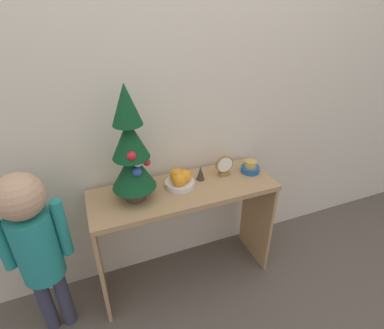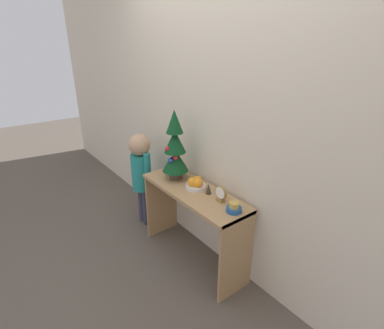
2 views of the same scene
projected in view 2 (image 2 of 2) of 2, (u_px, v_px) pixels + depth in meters
The scene contains 9 objects.
ground_plane at pixel (177, 265), 2.62m from camera, with size 12.00×12.00×0.00m, color brown.
back_wall at pixel (217, 119), 2.37m from camera, with size 7.00×0.05×2.50m, color beige.
console_table at pixel (194, 207), 2.52m from camera, with size 1.05×0.37×0.69m.
mini_tree at pixel (175, 148), 2.55m from camera, with size 0.23×0.23×0.62m.
fruit_bowl at pixel (196, 183), 2.47m from camera, with size 0.17×0.17×0.10m.
singing_bowl at pixel (234, 208), 2.14m from camera, with size 0.11×0.11×0.08m.
desk_clock at pixel (221, 194), 2.26m from camera, with size 0.11×0.04×0.13m.
figurine at pixel (208, 189), 2.38m from camera, with size 0.05×0.05×0.09m.
child_figure at pixel (141, 168), 3.01m from camera, with size 0.31×0.21×0.99m.
Camera 2 is at (1.73, -1.16, 1.83)m, focal length 28.00 mm.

